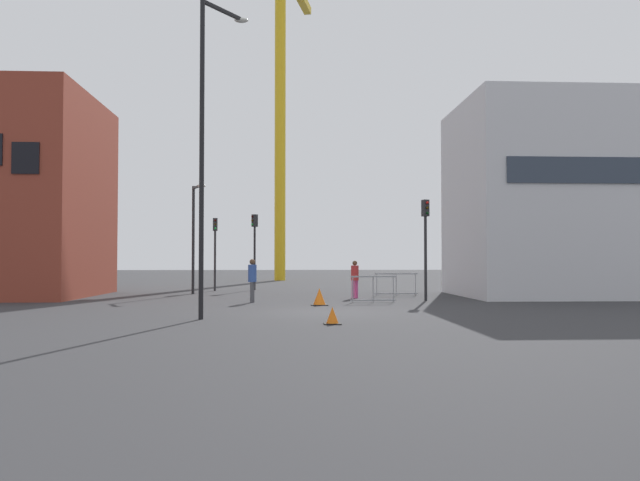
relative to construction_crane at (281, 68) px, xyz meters
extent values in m
plane|color=#333335|center=(1.84, -31.13, -17.65)|extent=(160.00, 160.00, 0.00)
cube|color=brown|center=(-12.32, -21.75, -12.93)|extent=(7.34, 8.40, 9.44)
cube|color=black|center=(-10.11, -25.98, -11.78)|extent=(1.10, 0.06, 1.30)
cube|color=silver|center=(14.12, -22.69, -13.06)|extent=(10.79, 7.55, 9.16)
cube|color=#2D3847|center=(14.12, -26.51, -12.18)|extent=(9.06, 0.08, 1.10)
cylinder|color=gold|center=(-0.08, -0.34, -4.48)|extent=(0.90, 0.90, 26.33)
cylinder|color=black|center=(-2.00, -33.43, -12.90)|extent=(0.14, 0.14, 9.49)
cube|color=black|center=(-1.48, -32.74, -8.26)|extent=(1.12, 1.44, 0.10)
ellipsoid|color=silver|center=(-0.96, -32.06, -8.28)|extent=(0.44, 0.24, 0.16)
cylinder|color=#232326|center=(-4.21, -20.10, -14.93)|extent=(0.14, 0.14, 5.43)
cube|color=#232326|center=(-3.93, -20.72, -12.31)|extent=(0.65, 1.27, 0.10)
ellipsoid|color=silver|center=(-3.65, -21.33, -12.33)|extent=(0.44, 0.24, 0.16)
cylinder|color=#2D2D30|center=(-3.47, -16.99, -15.99)|extent=(0.12, 0.12, 3.32)
cube|color=#2D2D30|center=(-3.47, -16.99, -13.98)|extent=(0.29, 0.32, 0.70)
sphere|color=#390605|center=(-3.44, -17.17, -13.76)|extent=(0.11, 0.11, 0.11)
sphere|color=#3C2905|center=(-3.44, -17.17, -13.98)|extent=(0.11, 0.11, 0.11)
sphere|color=green|center=(-3.44, -17.17, -14.20)|extent=(0.11, 0.11, 0.11)
cylinder|color=#232326|center=(-1.34, -16.16, -15.85)|extent=(0.12, 0.12, 3.59)
cube|color=#232326|center=(-1.34, -16.16, -13.70)|extent=(0.37, 0.36, 0.70)
sphere|color=#390605|center=(-1.47, -16.27, -13.48)|extent=(0.11, 0.11, 0.11)
sphere|color=#3C2905|center=(-1.47, -16.27, -13.70)|extent=(0.11, 0.11, 0.11)
sphere|color=green|center=(-1.47, -16.27, -13.92)|extent=(0.11, 0.11, 0.11)
cylinder|color=#232326|center=(6.34, -25.75, -15.87)|extent=(0.12, 0.12, 3.56)
cube|color=#232326|center=(6.34, -25.75, -13.74)|extent=(0.31, 0.34, 0.70)
sphere|color=red|center=(6.39, -25.92, -13.52)|extent=(0.11, 0.11, 0.11)
sphere|color=#3C2905|center=(6.39, -25.92, -13.74)|extent=(0.11, 0.11, 0.11)
sphere|color=#07330F|center=(6.39, -25.92, -13.96)|extent=(0.11, 0.11, 0.11)
cylinder|color=#4C4C51|center=(-0.88, -26.37, -17.23)|extent=(0.14, 0.14, 0.83)
cylinder|color=#4C4C51|center=(-0.91, -26.57, -17.23)|extent=(0.14, 0.14, 0.83)
cylinder|color=#33519E|center=(-0.90, -26.47, -16.46)|extent=(0.34, 0.34, 0.70)
sphere|color=brown|center=(-0.90, -26.47, -16.00)|extent=(0.23, 0.23, 0.23)
cylinder|color=#D14C8C|center=(3.46, -23.97, -17.25)|extent=(0.14, 0.14, 0.80)
cylinder|color=#D14C8C|center=(3.62, -23.86, -17.25)|extent=(0.14, 0.14, 0.80)
cylinder|color=red|center=(3.54, -23.92, -16.51)|extent=(0.34, 0.34, 0.67)
sphere|color=brown|center=(3.54, -23.92, -16.07)|extent=(0.22, 0.22, 0.22)
cube|color=gray|center=(3.98, -26.72, -16.60)|extent=(1.85, 0.17, 0.06)
cube|color=gray|center=(3.98, -26.72, -17.55)|extent=(1.85, 0.17, 0.06)
cylinder|color=gray|center=(3.15, -26.77, -17.12)|extent=(0.04, 0.04, 1.05)
cylinder|color=gray|center=(3.98, -26.72, -17.12)|extent=(0.04, 0.04, 1.05)
cylinder|color=gray|center=(4.81, -26.67, -17.12)|extent=(0.04, 0.04, 1.05)
cube|color=#9EA0A5|center=(5.72, -22.10, -16.60)|extent=(2.10, 0.17, 0.06)
cube|color=#9EA0A5|center=(5.72, -22.10, -17.55)|extent=(2.10, 0.17, 0.06)
cylinder|color=#9EA0A5|center=(4.78, -22.15, -17.12)|extent=(0.04, 0.04, 1.05)
cylinder|color=#9EA0A5|center=(5.72, -22.10, -17.12)|extent=(0.04, 0.04, 1.05)
cylinder|color=#9EA0A5|center=(6.66, -22.05, -17.12)|extent=(0.04, 0.04, 1.05)
cube|color=black|center=(1.74, -28.05, -17.63)|extent=(0.64, 0.64, 0.03)
cone|color=orange|center=(1.74, -28.05, -17.32)|extent=(0.49, 0.49, 0.65)
cube|color=black|center=(1.73, -35.00, -17.63)|extent=(0.46, 0.46, 0.03)
cone|color=orange|center=(1.73, -35.00, -17.41)|extent=(0.36, 0.36, 0.47)
camera|label=1|loc=(0.50, -51.93, -15.88)|focal=35.26mm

